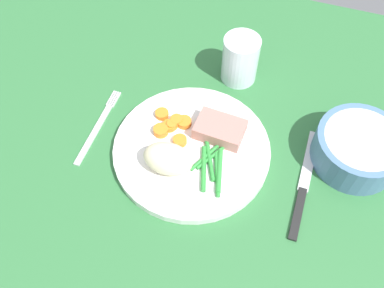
{
  "coord_description": "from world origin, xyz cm",
  "views": [
    {
      "loc": [
        12.18,
        -37.37,
        61.94
      ],
      "look_at": [
        0.05,
        -1.14,
        4.6
      ],
      "focal_mm": 39.55,
      "sensor_mm": 36.0,
      "label": 1
    }
  ],
  "objects_px": {
    "fork": "(98,127)",
    "knife": "(304,185)",
    "salad_bowl": "(358,147)",
    "water_glass": "(240,62)",
    "dinner_plate": "(192,150)",
    "meat_portion": "(220,129)"
  },
  "relations": [
    {
      "from": "dinner_plate",
      "to": "meat_portion",
      "type": "height_order",
      "value": "meat_portion"
    },
    {
      "from": "knife",
      "to": "dinner_plate",
      "type": "bearing_deg",
      "value": 175.17
    },
    {
      "from": "dinner_plate",
      "to": "meat_portion",
      "type": "xyz_separation_m",
      "value": [
        0.04,
        0.04,
        0.02
      ]
    },
    {
      "from": "meat_portion",
      "to": "water_glass",
      "type": "relative_size",
      "value": 0.89
    },
    {
      "from": "dinner_plate",
      "to": "knife",
      "type": "bearing_deg",
      "value": -0.86
    },
    {
      "from": "meat_portion",
      "to": "fork",
      "type": "distance_m",
      "value": 0.21
    },
    {
      "from": "knife",
      "to": "water_glass",
      "type": "height_order",
      "value": "water_glass"
    },
    {
      "from": "fork",
      "to": "salad_bowl",
      "type": "distance_m",
      "value": 0.44
    },
    {
      "from": "water_glass",
      "to": "salad_bowl",
      "type": "distance_m",
      "value": 0.26
    },
    {
      "from": "dinner_plate",
      "to": "fork",
      "type": "bearing_deg",
      "value": -179.15
    },
    {
      "from": "meat_portion",
      "to": "salad_bowl",
      "type": "bearing_deg",
      "value": 8.59
    },
    {
      "from": "dinner_plate",
      "to": "knife",
      "type": "relative_size",
      "value": 1.27
    },
    {
      "from": "fork",
      "to": "water_glass",
      "type": "height_order",
      "value": "water_glass"
    },
    {
      "from": "fork",
      "to": "knife",
      "type": "height_order",
      "value": "knife"
    },
    {
      "from": "knife",
      "to": "salad_bowl",
      "type": "relative_size",
      "value": 1.45
    },
    {
      "from": "salad_bowl",
      "to": "meat_portion",
      "type": "bearing_deg",
      "value": -171.41
    },
    {
      "from": "water_glass",
      "to": "dinner_plate",
      "type": "bearing_deg",
      "value": -98.5
    },
    {
      "from": "dinner_plate",
      "to": "salad_bowl",
      "type": "height_order",
      "value": "salad_bowl"
    },
    {
      "from": "dinner_plate",
      "to": "salad_bowl",
      "type": "distance_m",
      "value": 0.27
    },
    {
      "from": "meat_portion",
      "to": "salad_bowl",
      "type": "height_order",
      "value": "salad_bowl"
    },
    {
      "from": "water_glass",
      "to": "salad_bowl",
      "type": "xyz_separation_m",
      "value": [
        0.23,
        -0.12,
        -0.01
      ]
    },
    {
      "from": "dinner_plate",
      "to": "salad_bowl",
      "type": "relative_size",
      "value": 1.84
    }
  ]
}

